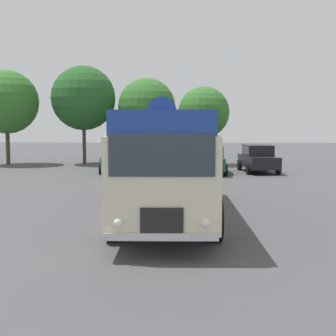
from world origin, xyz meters
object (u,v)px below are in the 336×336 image
(car_mid_left, at_px, (160,158))
(car_mid_right, at_px, (210,159))
(car_near_left, at_px, (118,158))
(vintage_bus, at_px, (167,157))
(car_far_right, at_px, (258,158))

(car_mid_left, height_order, car_mid_right, same)
(car_near_left, bearing_deg, vintage_bus, -76.00)
(vintage_bus, height_order, car_far_right, vintage_bus)
(vintage_bus, xyz_separation_m, car_near_left, (-3.43, 13.77, -1.05))
(vintage_bus, height_order, car_near_left, vintage_bus)
(car_near_left, relative_size, car_far_right, 1.00)
(car_near_left, xyz_separation_m, car_mid_right, (5.57, -0.73, 0.00))
(car_mid_right, bearing_deg, vintage_bus, -99.32)
(car_mid_right, distance_m, car_far_right, 3.13)
(car_near_left, bearing_deg, car_mid_left, -2.22)
(car_near_left, distance_m, car_mid_left, 2.63)
(car_mid_right, bearing_deg, car_mid_left, 168.01)
(vintage_bus, bearing_deg, car_mid_left, 93.38)
(vintage_bus, xyz_separation_m, car_far_right, (5.13, 13.96, -1.05))
(car_mid_left, distance_m, car_far_right, 5.95)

